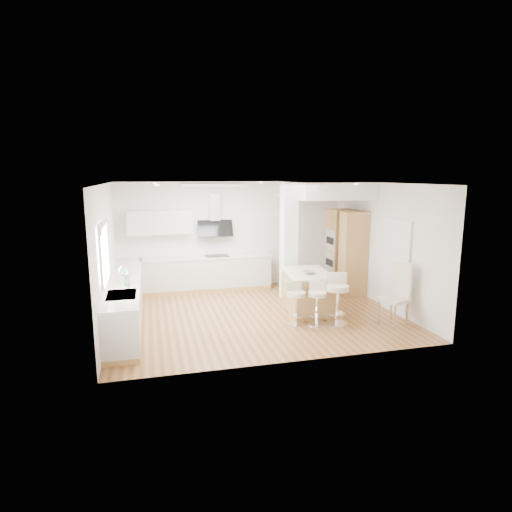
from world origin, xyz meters
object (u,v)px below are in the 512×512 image
object	(u,v)px
bar_stool_a	(296,301)
dining_chair	(398,291)
peninsula	(307,291)
bar_stool_b	(317,301)
bar_stool_c	(337,296)

from	to	relation	value
bar_stool_a	dining_chair	bearing A→B (deg)	-16.08
peninsula	bar_stool_a	size ratio (longest dim) A/B	1.75
bar_stool_b	bar_stool_c	distance (m)	0.41
peninsula	bar_stool_a	distance (m)	0.97
bar_stool_c	bar_stool_a	bearing A→B (deg)	-177.67
peninsula	bar_stool_b	size ratio (longest dim) A/B	1.75
peninsula	bar_stool_b	world-z (taller)	peninsula
peninsula	bar_stool_a	bearing A→B (deg)	-118.70
peninsula	bar_stool_b	xyz separation A→B (m)	(-0.13, -0.90, 0.05)
bar_stool_a	bar_stool_b	bearing A→B (deg)	-17.40
peninsula	bar_stool_c	xyz separation A→B (m)	(0.26, -0.99, 0.14)
bar_stool_a	dining_chair	xyz separation A→B (m)	(2.01, -0.43, 0.18)
bar_stool_a	bar_stool_c	distance (m)	0.84
bar_stool_b	dining_chair	bearing A→B (deg)	9.50
peninsula	dining_chair	size ratio (longest dim) A/B	1.21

